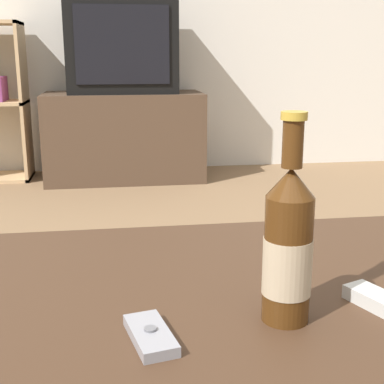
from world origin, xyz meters
name	(u,v)px	position (x,y,z in m)	size (l,w,h in m)	color
coffee_table	(206,370)	(0.00, 0.00, 0.36)	(1.04, 0.86, 0.42)	#422B1C
tv_stand	(124,136)	(-0.04, 2.71, 0.27)	(0.96, 0.47, 0.53)	#4C3828
television	(122,45)	(-0.04, 2.71, 0.81)	(0.64, 0.39, 0.55)	black
beer_bottle	(288,247)	(0.11, 0.02, 0.52)	(0.06, 0.06, 0.27)	#47280F
cell_phone	(150,335)	(-0.07, -0.01, 0.43)	(0.06, 0.11, 0.02)	gray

